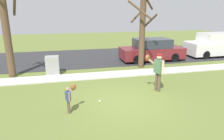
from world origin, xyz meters
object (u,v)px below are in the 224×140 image
Objects in this scene: baseball at (100,101)px; street_tree_far at (5,20)px; person_adult at (158,68)px; street_tree_near at (142,30)px; person_child at (70,95)px; utility_cabinet at (53,65)px; parked_van_white at (216,45)px; parked_suv_maroon at (152,50)px.

street_tree_far reaches higher than baseball.
person_adult is 3.08m from baseball.
street_tree_near is at bearing 1.56° from street_tree_far.
person_child is 14.26× the size of baseball.
person_adult is 1.62× the size of utility_cabinet.
parked_van_white reaches higher than person_child.
street_tree_near is at bearing -165.16° from parked_van_white.
person_child is at bearing -153.72° from baseball.
baseball is 6.40m from street_tree_near.
parked_suv_maroon is at bearing 48.54° from street_tree_near.
person_child is 5.08m from utility_cabinet.
baseball is 0.01× the size of street_tree_far.
street_tree_near is 2.77m from parked_suv_maroon.
person_adult is at bearing -111.42° from parked_suv_maroon.
street_tree_far is 1.27× the size of parked_suv_maroon.
person_child is 0.21× the size of parked_van_white.
street_tree_far is (-4.29, 4.49, 3.12)m from baseball.
person_child is 0.18× the size of street_tree_far.
street_tree_far is 15.53m from parked_van_white.
utility_cabinet is 0.23× the size of parked_suv_maroon.
street_tree_far is at bearing -171.95° from parked_van_white.
street_tree_near reaches higher than person_child.
person_adult is 0.39× the size of street_tree_near.
parked_van_white reaches higher than person_adult.
person_child is at bearing -58.78° from street_tree_far.
parked_suv_maroon is (7.13, 1.96, 0.25)m from utility_cabinet.
person_adult is 0.38× the size of parked_suv_maroon.
parked_van_white is (12.13, 7.23, 0.22)m from person_child.
baseball is 0.02× the size of parked_suv_maroon.
street_tree_near is 0.91× the size of parked_van_white.
parked_suv_maroon is 0.94× the size of parked_van_white.
street_tree_near reaches higher than parked_van_white.
street_tree_near is (3.62, 4.70, 2.41)m from baseball.
person_adult is at bearing -38.00° from utility_cabinet.
parked_suv_maroon is at bearing -177.39° from parked_van_white.
utility_cabinet is at bearing 114.83° from baseball.
baseball is at bearing -4.80° from person_adult.
street_tree_far is at bearing 104.32° from person_child.
person_child is 0.23× the size of street_tree_near.
baseball is 8.19m from parked_suv_maroon.
utility_cabinet is at bearing -177.04° from street_tree_near.
street_tree_far is (-7.11, 3.88, 2.05)m from person_adult.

